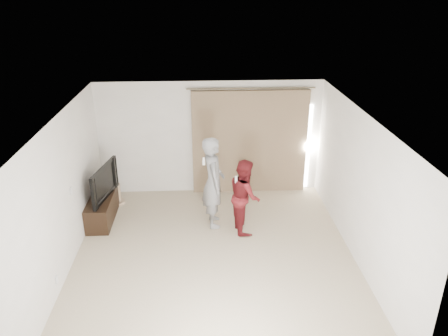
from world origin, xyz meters
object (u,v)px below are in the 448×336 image
Objects in this scene: tv at (99,182)px; person_woman at (245,196)px; person_man at (213,182)px; tv_console at (102,208)px.

tv is 0.80× the size of person_woman.
tv is 0.64× the size of person_man.
person_man is (2.29, -0.30, 0.68)m from tv_console.
tv_console is 2.41m from person_man.
tv is (0.00, 0.00, 0.60)m from tv_console.
person_woman is (2.89, -0.55, -0.11)m from tv.
tv_console is at bearing 169.32° from person_woman.
person_man is at bearing -7.45° from tv_console.
person_man is (2.29, -0.30, 0.08)m from tv.
person_man is 0.67m from person_woman.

